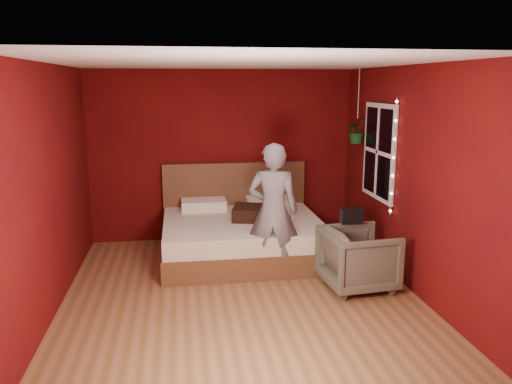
{
  "coord_description": "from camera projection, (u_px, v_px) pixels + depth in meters",
  "views": [
    {
      "loc": [
        -0.65,
        -5.34,
        2.39
      ],
      "look_at": [
        0.24,
        0.4,
        1.12
      ],
      "focal_mm": 35.0,
      "sensor_mm": 36.0,
      "label": 1
    }
  ],
  "objects": [
    {
      "name": "floor",
      "position": [
        241.0,
        295.0,
        5.76
      ],
      "size": [
        4.5,
        4.5,
        0.0
      ],
      "primitive_type": "plane",
      "color": "#995C3D",
      "rests_on": "ground"
    },
    {
      "name": "room_walls",
      "position": [
        240.0,
        150.0,
        5.41
      ],
      "size": [
        4.04,
        4.54,
        2.62
      ],
      "color": "#600D0A",
      "rests_on": "ground"
    },
    {
      "name": "window",
      "position": [
        379.0,
        152.0,
        6.61
      ],
      "size": [
        0.05,
        0.97,
        1.27
      ],
      "color": "white",
      "rests_on": "room_walls"
    },
    {
      "name": "fairy_lights",
      "position": [
        393.0,
        158.0,
        6.1
      ],
      "size": [
        0.04,
        0.04,
        1.45
      ],
      "color": "silver",
      "rests_on": "room_walls"
    },
    {
      "name": "bed",
      "position": [
        241.0,
        233.0,
        7.05
      ],
      "size": [
        2.19,
        1.86,
        1.2
      ],
      "color": "brown",
      "rests_on": "ground"
    },
    {
      "name": "person",
      "position": [
        273.0,
        211.0,
        6.14
      ],
      "size": [
        0.7,
        0.55,
        1.7
      ],
      "primitive_type": "imported",
      "rotation": [
        0.0,
        0.0,
        2.88
      ],
      "color": "slate",
      "rests_on": "ground"
    },
    {
      "name": "armchair",
      "position": [
        358.0,
        259.0,
        5.88
      ],
      "size": [
        0.87,
        0.85,
        0.73
      ],
      "primitive_type": "imported",
      "rotation": [
        0.0,
        0.0,
        1.66
      ],
      "color": "#635E4E",
      "rests_on": "ground"
    },
    {
      "name": "handbag",
      "position": [
        351.0,
        216.0,
        6.04
      ],
      "size": [
        0.26,
        0.14,
        0.18
      ],
      "primitive_type": "cube",
      "rotation": [
        0.0,
        0.0,
        -0.03
      ],
      "color": "black",
      "rests_on": "armchair"
    },
    {
      "name": "throw_pillow",
      "position": [
        252.0,
        213.0,
        6.89
      ],
      "size": [
        0.61,
        0.61,
        0.18
      ],
      "primitive_type": "cube",
      "rotation": [
        0.0,
        0.0,
        -0.24
      ],
      "color": "#311B10",
      "rests_on": "bed"
    },
    {
      "name": "hanging_plant",
      "position": [
        357.0,
        131.0,
        7.14
      ],
      "size": [
        0.36,
        0.32,
        1.06
      ],
      "color": "silver",
      "rests_on": "room_walls"
    }
  ]
}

